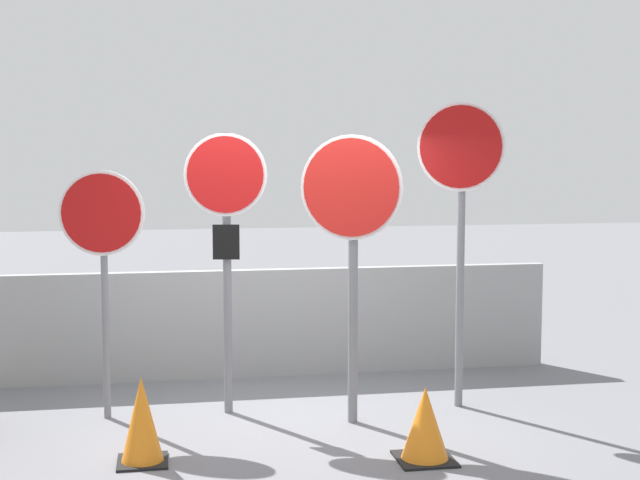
% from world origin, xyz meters
% --- Properties ---
extents(ground_plane, '(40.00, 40.00, 0.00)m').
position_xyz_m(ground_plane, '(0.00, 0.00, 0.00)').
color(ground_plane, slate).
extents(fence_back, '(6.18, 0.12, 1.12)m').
position_xyz_m(fence_back, '(0.00, 1.51, 0.56)').
color(fence_back, gray).
rests_on(fence_back, ground).
extents(stop_sign_0, '(0.73, 0.16, 2.18)m').
position_xyz_m(stop_sign_0, '(-1.51, 0.21, 1.62)').
color(stop_sign_0, slate).
rests_on(stop_sign_0, ground).
extents(stop_sign_1, '(0.72, 0.19, 2.50)m').
position_xyz_m(stop_sign_1, '(-0.45, 0.20, 1.79)').
color(stop_sign_1, slate).
rests_on(stop_sign_1, ground).
extents(stop_sign_2, '(0.80, 0.43, 2.48)m').
position_xyz_m(stop_sign_2, '(0.58, -0.28, 1.77)').
color(stop_sign_2, slate).
rests_on(stop_sign_2, ground).
extents(stop_sign_3, '(0.70, 0.42, 2.78)m').
position_xyz_m(stop_sign_3, '(1.64, 0.04, 2.03)').
color(stop_sign_3, slate).
rests_on(stop_sign_3, ground).
extents(traffic_cone_0, '(0.38, 0.38, 0.66)m').
position_xyz_m(traffic_cone_0, '(-1.18, -0.96, 0.33)').
color(traffic_cone_0, black).
rests_on(traffic_cone_0, ground).
extents(traffic_cone_1, '(0.43, 0.43, 0.57)m').
position_xyz_m(traffic_cone_1, '(0.93, -1.28, 0.28)').
color(traffic_cone_1, black).
rests_on(traffic_cone_1, ground).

